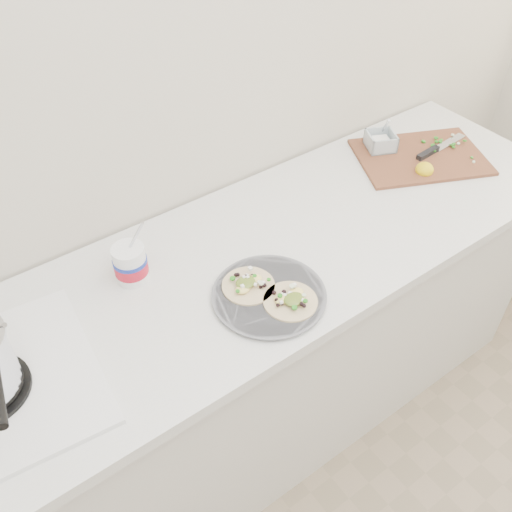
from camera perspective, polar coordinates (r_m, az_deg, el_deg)
counter at (r=1.94m, az=-2.84°, el=-10.71°), size 2.44×0.66×0.90m
taco_plate at (r=1.51m, az=1.32°, el=-3.75°), size 0.31×0.31×0.04m
tub at (r=1.56m, az=-12.40°, el=-0.44°), size 0.09×0.09×0.21m
cutboard at (r=2.10m, az=15.90°, el=9.88°), size 0.52×0.46×0.07m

